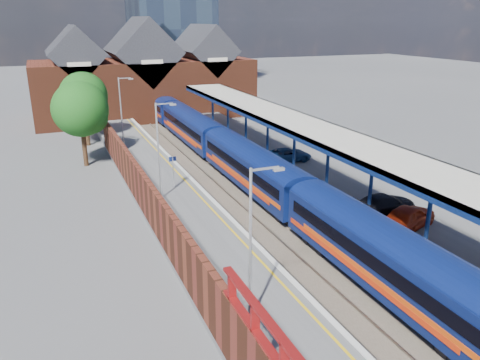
% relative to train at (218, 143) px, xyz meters
% --- Properties ---
extents(ground, '(240.00, 240.00, 0.00)m').
position_rel_train_xyz_m(ground, '(-1.49, -1.58, -2.12)').
color(ground, '#5B5B5E').
rests_on(ground, ground).
extents(ballast_bed, '(6.00, 76.00, 0.06)m').
position_rel_train_xyz_m(ballast_bed, '(-1.49, -11.58, -2.09)').
color(ballast_bed, '#473D33').
rests_on(ballast_bed, ground).
extents(rails, '(4.51, 76.00, 0.14)m').
position_rel_train_xyz_m(rails, '(-1.49, -11.58, -2.00)').
color(rails, slate).
rests_on(rails, ground).
extents(left_platform, '(5.00, 76.00, 1.00)m').
position_rel_train_xyz_m(left_platform, '(-6.99, -11.58, -1.62)').
color(left_platform, '#565659').
rests_on(left_platform, ground).
extents(right_platform, '(6.00, 76.00, 1.00)m').
position_rel_train_xyz_m(right_platform, '(4.51, -11.58, -1.62)').
color(right_platform, '#565659').
rests_on(right_platform, ground).
extents(coping_left, '(0.30, 76.00, 0.05)m').
position_rel_train_xyz_m(coping_left, '(-4.64, -11.58, -1.10)').
color(coping_left, silver).
rests_on(coping_left, left_platform).
extents(coping_right, '(0.30, 76.00, 0.05)m').
position_rel_train_xyz_m(coping_right, '(1.66, -11.58, -1.10)').
color(coping_right, silver).
rests_on(coping_right, right_platform).
extents(yellow_line, '(0.14, 76.00, 0.01)m').
position_rel_train_xyz_m(yellow_line, '(-5.24, -11.58, -1.12)').
color(yellow_line, yellow).
rests_on(yellow_line, left_platform).
extents(train, '(2.89, 65.91, 3.45)m').
position_rel_train_xyz_m(train, '(0.00, 0.00, 0.00)').
color(train, '#0B1952').
rests_on(train, ground).
extents(canopy, '(4.50, 52.00, 4.48)m').
position_rel_train_xyz_m(canopy, '(3.99, -9.63, 3.13)').
color(canopy, navy).
rests_on(canopy, right_platform).
extents(lamp_post_b, '(1.48, 0.18, 7.00)m').
position_rel_train_xyz_m(lamp_post_b, '(-7.86, -25.58, 2.87)').
color(lamp_post_b, '#A5A8AA').
rests_on(lamp_post_b, left_platform).
extents(lamp_post_c, '(1.48, 0.18, 7.00)m').
position_rel_train_xyz_m(lamp_post_c, '(-7.86, -9.58, 2.87)').
color(lamp_post_c, '#A5A8AA').
rests_on(lamp_post_c, left_platform).
extents(lamp_post_d, '(1.48, 0.18, 7.00)m').
position_rel_train_xyz_m(lamp_post_d, '(-7.86, 6.42, 2.87)').
color(lamp_post_d, '#A5A8AA').
rests_on(lamp_post_d, left_platform).
extents(platform_sign, '(0.55, 0.08, 2.50)m').
position_rel_train_xyz_m(platform_sign, '(-6.49, -7.58, 0.57)').
color(platform_sign, '#A5A8AA').
rests_on(platform_sign, left_platform).
extents(brick_wall, '(0.35, 50.00, 3.86)m').
position_rel_train_xyz_m(brick_wall, '(-9.59, -18.05, 0.33)').
color(brick_wall, '#5D2918').
rests_on(brick_wall, left_platform).
extents(station_building, '(30.00, 12.12, 13.78)m').
position_rel_train_xyz_m(station_building, '(-1.49, 26.41, 3.33)').
color(station_building, '#5D2918').
rests_on(station_building, ground).
extents(tree_near, '(5.20, 5.20, 8.10)m').
position_rel_train_xyz_m(tree_near, '(-11.84, 4.32, 3.23)').
color(tree_near, '#382314').
rests_on(tree_near, ground).
extents(tree_far, '(5.20, 5.20, 8.10)m').
position_rel_train_xyz_m(tree_far, '(-10.84, 12.32, 3.23)').
color(tree_far, '#382314').
rests_on(tree_far, ground).
extents(parked_car_red, '(4.83, 3.29, 1.53)m').
position_rel_train_xyz_m(parked_car_red, '(5.03, -20.54, -0.36)').
color(parked_car_red, '#9D250D').
rests_on(parked_car_red, right_platform).
extents(parked_car_dark, '(4.88, 2.38, 1.37)m').
position_rel_train_xyz_m(parked_car_dark, '(5.19, -18.09, -0.44)').
color(parked_car_dark, black).
rests_on(parked_car_dark, right_platform).
extents(parked_car_blue, '(4.50, 2.44, 1.20)m').
position_rel_train_xyz_m(parked_car_blue, '(5.12, -4.66, -0.52)').
color(parked_car_blue, navy).
rests_on(parked_car_blue, right_platform).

